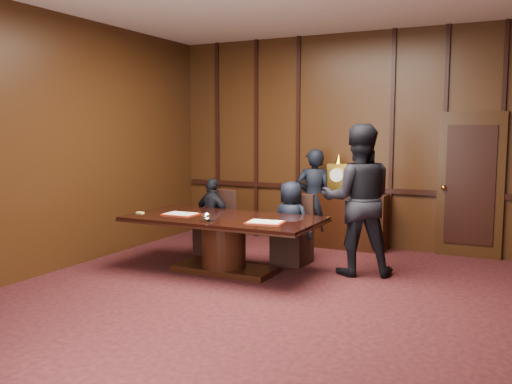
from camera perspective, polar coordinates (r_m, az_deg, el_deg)
room at (r=5.99m, az=0.29°, el=4.60°), size 7.00×7.04×3.50m
sideboard at (r=9.03m, az=8.60°, el=-2.70°), size 1.60×0.45×1.54m
conference_table at (r=7.37m, az=-3.41°, el=-4.54°), size 2.62×1.32×0.76m
folder_left at (r=7.58m, az=-7.93°, el=-2.30°), size 0.46×0.33×0.02m
folder_right at (r=6.85m, az=0.98°, el=-3.19°), size 0.50×0.39×0.02m
inkstand at (r=6.94m, az=-5.27°, el=-2.70°), size 0.20×0.14×0.12m
notepad at (r=7.81m, az=-12.10°, el=-2.13°), size 0.11×0.08×0.01m
chair_left at (r=8.47m, az=-4.27°, el=-4.58°), size 0.58×0.58×0.99m
chair_right at (r=7.91m, az=3.89°, el=-5.38°), size 0.52×0.52×0.99m
signatory_left at (r=8.36m, az=-4.59°, el=-2.63°), size 0.75×0.45×1.19m
signatory_right at (r=7.78m, az=3.68°, el=-3.27°), size 0.63×0.45×1.20m
witness_left at (r=8.95m, az=6.11°, el=-0.64°), size 0.69×0.58×1.62m
witness_right at (r=7.31m, az=10.66°, el=-0.81°), size 1.18×1.06×2.01m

